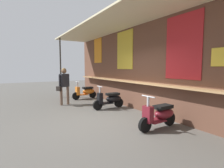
{
  "coord_description": "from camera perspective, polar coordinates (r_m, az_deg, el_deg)",
  "views": [
    {
      "loc": [
        4.85,
        -2.55,
        1.71
      ],
      "look_at": [
        -1.1,
        1.0,
        1.06
      ],
      "focal_mm": 27.94,
      "sensor_mm": 36.0,
      "label": 1
    }
  ],
  "objects": [
    {
      "name": "scooter_orange",
      "position": [
        9.69,
        -8.55,
        -2.52
      ],
      "size": [
        0.46,
        1.4,
        0.97
      ],
      "rotation": [
        0.0,
        0.0,
        -1.53
      ],
      "color": "orange",
      "rests_on": "ground_plane"
    },
    {
      "name": "ground_plane",
      "position": [
        5.74,
        -3.04,
        -11.97
      ],
      "size": [
        34.73,
        34.73,
        0.0
      ],
      "primitive_type": "plane",
      "color": "#56544F"
    },
    {
      "name": "scooter_maroon",
      "position": [
        5.16,
        15.46,
        -9.64
      ],
      "size": [
        0.47,
        1.4,
        0.97
      ],
      "rotation": [
        0.0,
        0.0,
        -1.52
      ],
      "color": "maroon",
      "rests_on": "ground_plane"
    },
    {
      "name": "market_stall_facade",
      "position": [
        6.57,
        11.78,
        7.54
      ],
      "size": [
        12.4,
        2.21,
        3.6
      ],
      "color": "brown",
      "rests_on": "ground_plane"
    },
    {
      "name": "scooter_black",
      "position": [
        7.32,
        -0.57,
        -5.02
      ],
      "size": [
        0.46,
        1.4,
        0.97
      ],
      "rotation": [
        0.0,
        0.0,
        -1.6
      ],
      "color": "black",
      "rests_on": "ground_plane"
    },
    {
      "name": "shopper_with_handbag",
      "position": [
        8.24,
        -15.45,
        0.49
      ],
      "size": [
        0.45,
        0.65,
        1.69
      ],
      "rotation": [
        0.0,
        0.0,
        0.4
      ],
      "color": "brown",
      "rests_on": "ground_plane"
    }
  ]
}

